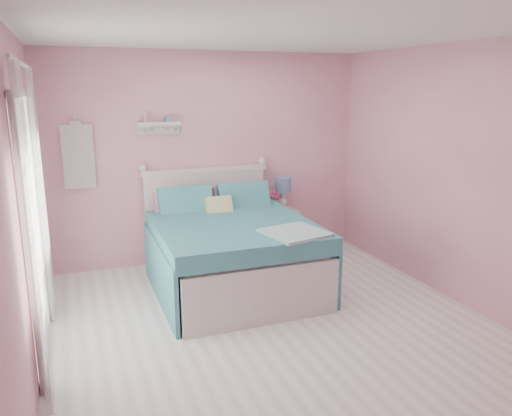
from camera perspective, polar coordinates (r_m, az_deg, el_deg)
floor at (r=4.67m, az=2.68°, el=-14.07°), size 4.50×4.50×0.00m
room_shell at (r=4.17m, az=2.92°, el=5.53°), size 4.50×4.50×4.50m
bed at (r=5.54m, az=-3.03°, el=-4.94°), size 1.63×2.06×1.19m
nightstand at (r=6.62m, az=2.86°, el=-2.74°), size 0.41×0.41×0.60m
table_lamp at (r=6.54m, az=3.12°, el=2.39°), size 0.21×0.21×0.42m
vase at (r=6.51m, az=1.99°, el=0.46°), size 0.17×0.17×0.17m
teacup at (r=6.40m, az=2.92°, el=-0.23°), size 0.10×0.10×0.07m
roses at (r=6.48m, az=2.00°, el=1.49°), size 0.14×0.11×0.12m
wall_shelf at (r=6.08m, az=-11.09°, el=9.31°), size 0.50×0.15×0.25m
hanging_dress at (r=6.01m, az=-19.65°, el=5.52°), size 0.34×0.03×0.72m
french_door at (r=4.34m, az=-24.14°, el=-2.25°), size 0.04×1.32×2.16m
curtain_near at (r=3.59m, az=-24.06°, el=-3.67°), size 0.04×0.40×2.32m
curtain_far at (r=5.03m, az=-23.29°, el=1.16°), size 0.04×0.40×2.32m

